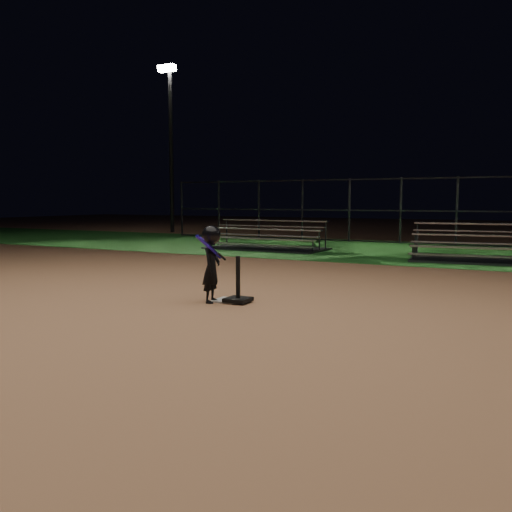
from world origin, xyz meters
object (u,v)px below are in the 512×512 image
(home_plate, at_px, (228,300))
(child_batter, at_px, (211,262))
(batting_tee, at_px, (238,293))
(bleacher_right, at_px, (492,254))
(light_pole_left, at_px, (170,134))
(bleacher_left, at_px, (266,243))

(home_plate, relative_size, child_batter, 0.36)
(home_plate, distance_m, child_batter, 0.71)
(batting_tee, xyz_separation_m, bleacher_right, (3.27, 8.07, 0.05))
(home_plate, height_order, light_pole_left, light_pole_left)
(child_batter, bearing_deg, home_plate, -50.90)
(light_pole_left, bearing_deg, bleacher_right, -24.11)
(child_batter, bearing_deg, light_pole_left, 27.38)
(batting_tee, height_order, child_batter, child_batter)
(child_batter, xyz_separation_m, bleacher_left, (-3.31, 8.77, -0.46))
(batting_tee, xyz_separation_m, child_batter, (-0.40, -0.16, 0.51))
(bleacher_right, bearing_deg, child_batter, -119.11)
(batting_tee, height_order, bleacher_right, bleacher_right)
(home_plate, distance_m, bleacher_left, 9.24)
(batting_tee, bearing_deg, light_pole_left, 129.16)
(bleacher_left, xyz_separation_m, light_pole_left, (-8.51, 6.39, 4.75))
(home_plate, height_order, batting_tee, batting_tee)
(home_plate, bearing_deg, bleacher_right, 66.47)
(child_batter, relative_size, bleacher_right, 0.29)
(batting_tee, relative_size, child_batter, 0.59)
(batting_tee, bearing_deg, child_batter, -158.81)
(home_plate, xyz_separation_m, batting_tee, (0.22, -0.06, 0.14))
(batting_tee, height_order, light_pole_left, light_pole_left)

